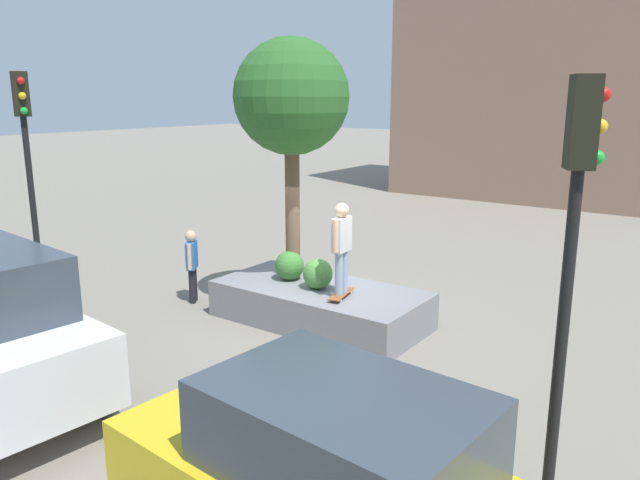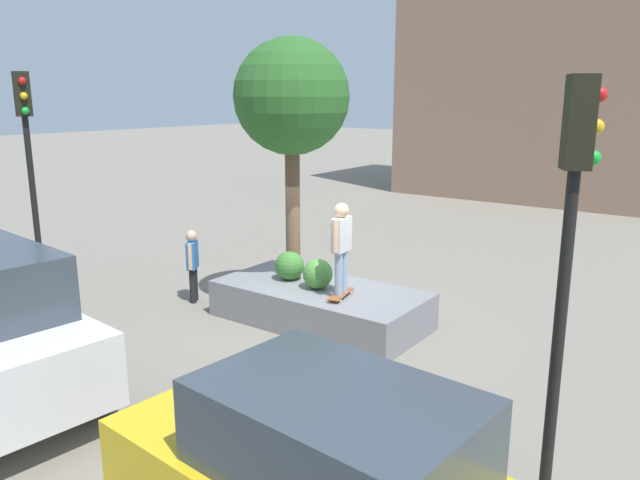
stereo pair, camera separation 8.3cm
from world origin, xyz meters
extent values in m
plane|color=gray|center=(0.00, 0.00, 0.00)|extent=(120.00, 120.00, 0.00)
cube|color=gray|center=(0.22, -0.04, 0.35)|extent=(3.95, 1.90, 0.69)
cylinder|color=brown|center=(0.99, -0.22, 2.13)|extent=(0.28, 0.28, 2.87)
sphere|color=#2D6628|center=(0.99, -0.22, 4.15)|extent=(2.14, 2.14, 2.14)
sphere|color=#4C8C3D|center=(0.21, 0.05, 0.97)|extent=(0.56, 0.56, 0.56)
sphere|color=#3D7A33|center=(0.98, -0.09, 0.97)|extent=(0.56, 0.56, 0.56)
cube|color=brown|center=(-0.43, 0.22, 0.76)|extent=(0.38, 0.83, 0.02)
sphere|color=beige|center=(-0.57, 0.45, 0.72)|extent=(0.06, 0.06, 0.06)
sphere|color=beige|center=(-0.41, 0.49, 0.72)|extent=(0.06, 0.06, 0.06)
sphere|color=beige|center=(-0.46, -0.04, 0.72)|extent=(0.06, 0.06, 0.06)
sphere|color=beige|center=(-0.29, -0.01, 0.72)|extent=(0.06, 0.06, 0.06)
cylinder|color=#8C9EB7|center=(-0.42, 0.13, 1.15)|extent=(0.14, 0.14, 0.77)
cylinder|color=#8C9EB7|center=(-0.44, 0.32, 1.15)|extent=(0.14, 0.14, 0.77)
cube|color=silver|center=(-0.43, 0.22, 1.83)|extent=(0.22, 0.45, 0.60)
cylinder|color=#D8AD8C|center=(-0.41, 0.00, 1.85)|extent=(0.09, 0.09, 0.57)
cylinder|color=#D8AD8C|center=(-0.46, 0.45, 1.85)|extent=(0.09, 0.09, 0.57)
sphere|color=#D8AD8C|center=(-0.43, 0.22, 2.26)|extent=(0.25, 0.25, 0.25)
cube|color=#38424C|center=(-3.69, 5.09, 1.52)|extent=(2.39, 1.68, 0.73)
cylinder|color=black|center=(-2.26, 4.12, 0.35)|extent=(0.70, 0.26, 0.69)
cylinder|color=black|center=(3.71, 4.14, 0.40)|extent=(0.83, 0.32, 0.81)
cylinder|color=black|center=(0.68, 4.45, 0.40)|extent=(0.83, 0.32, 0.81)
cylinder|color=black|center=(5.61, 2.34, 1.89)|extent=(0.12, 0.12, 3.77)
cube|color=black|center=(5.61, 2.34, 4.20)|extent=(0.32, 0.35, 0.85)
sphere|color=red|center=(5.47, 2.39, 4.44)|extent=(0.14, 0.14, 0.14)
sphere|color=gold|center=(5.47, 2.39, 4.16)|extent=(0.14, 0.14, 0.14)
sphere|color=green|center=(5.47, 2.39, 3.88)|extent=(0.14, 0.14, 0.14)
cylinder|color=black|center=(-4.79, 2.86, 1.76)|extent=(0.12, 0.12, 3.51)
cube|color=black|center=(-4.79, 2.86, 3.94)|extent=(0.34, 0.36, 0.85)
sphere|color=red|center=(-4.93, 2.79, 4.18)|extent=(0.14, 0.14, 0.14)
sphere|color=gold|center=(-4.93, 2.79, 3.90)|extent=(0.14, 0.14, 0.14)
sphere|color=green|center=(-4.93, 2.79, 3.62)|extent=(0.14, 0.14, 0.14)
cylinder|color=black|center=(2.99, 0.60, 0.36)|extent=(0.13, 0.13, 0.72)
cylinder|color=black|center=(3.09, 0.46, 0.36)|extent=(0.13, 0.13, 0.72)
cube|color=#2D6BB2|center=(3.04, 0.53, 1.00)|extent=(0.37, 0.43, 0.56)
cylinder|color=#D8AD8C|center=(2.91, 0.71, 1.02)|extent=(0.09, 0.09, 0.53)
cylinder|color=#D8AD8C|center=(3.16, 0.35, 1.02)|extent=(0.09, 0.09, 0.53)
sphere|color=#D8AD8C|center=(3.04, 0.53, 1.40)|extent=(0.23, 0.23, 0.23)
cube|color=#8C6B56|center=(1.82, -18.11, 6.66)|extent=(10.57, 6.57, 13.32)
camera|label=1|loc=(-6.16, 8.84, 4.17)|focal=34.48mm
camera|label=2|loc=(-6.22, 8.79, 4.17)|focal=34.48mm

